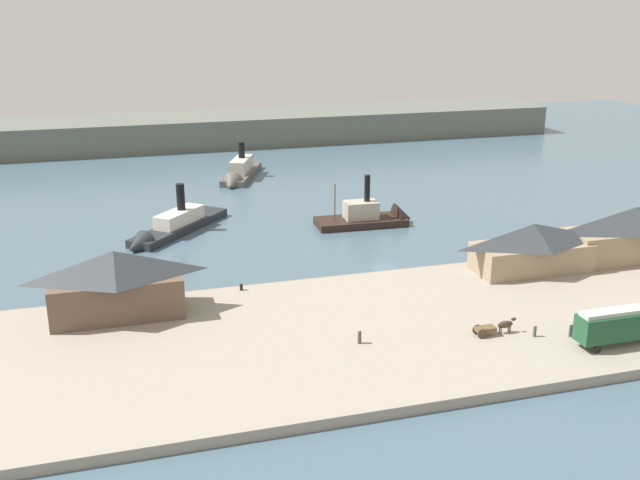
% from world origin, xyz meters
% --- Properties ---
extents(ground_plane, '(320.00, 320.00, 0.00)m').
position_xyz_m(ground_plane, '(0.00, 0.00, 0.00)').
color(ground_plane, '#476070').
extents(quay_promenade, '(110.00, 36.00, 1.20)m').
position_xyz_m(quay_promenade, '(0.00, -22.00, 0.60)').
color(quay_promenade, '#9E9384').
rests_on(quay_promenade, ground).
extents(seawall_edge, '(110.00, 0.80, 1.00)m').
position_xyz_m(seawall_edge, '(0.00, -3.60, 0.50)').
color(seawall_edge, gray).
rests_on(seawall_edge, ground).
extents(ferry_shed_east_terminal, '(16.50, 7.87, 8.59)m').
position_xyz_m(ferry_shed_east_terminal, '(-39.57, -9.38, 5.57)').
color(ferry_shed_east_terminal, brown).
rests_on(ferry_shed_east_terminal, quay_promenade).
extents(ferry_shed_customs_shed, '(17.43, 7.54, 7.16)m').
position_xyz_m(ferry_shed_customs_shed, '(19.40, -9.57, 4.84)').
color(ferry_shed_customs_shed, '#998466').
rests_on(ferry_shed_customs_shed, quay_promenade).
extents(ferry_shed_central_terminal, '(21.92, 7.39, 8.16)m').
position_xyz_m(ferry_shed_central_terminal, '(37.22, -9.11, 5.35)').
color(ferry_shed_central_terminal, '#998466').
rests_on(ferry_shed_central_terminal, quay_promenade).
extents(street_tram, '(10.60, 2.88, 4.45)m').
position_xyz_m(street_tram, '(15.90, -34.08, 3.79)').
color(street_tram, '#1E4C2D').
rests_on(street_tram, quay_promenade).
extents(horse_cart, '(5.41, 1.40, 1.87)m').
position_xyz_m(horse_cart, '(3.35, -27.69, 2.14)').
color(horse_cart, brown).
rests_on(horse_cart, quay_promenade).
extents(pedestrian_walking_west, '(0.43, 0.43, 1.74)m').
position_xyz_m(pedestrian_walking_west, '(-12.84, -25.51, 1.99)').
color(pedestrian_walking_west, '#4C3D33').
rests_on(pedestrian_walking_west, quay_promenade).
extents(pedestrian_walking_east, '(0.42, 0.42, 1.69)m').
position_xyz_m(pedestrian_walking_east, '(11.87, -30.76, 1.97)').
color(pedestrian_walking_east, '#33384C').
rests_on(pedestrian_walking_east, quay_promenade).
extents(pedestrian_near_cart, '(0.38, 0.38, 1.52)m').
position_xyz_m(pedestrian_near_cart, '(7.76, -29.57, 1.89)').
color(pedestrian_near_cart, '#3D4C42').
rests_on(pedestrian_near_cart, quay_promenade).
extents(mooring_post_center_west, '(0.44, 0.44, 0.90)m').
position_xyz_m(mooring_post_center_west, '(-23.11, -5.47, 1.65)').
color(mooring_post_center_west, black).
rests_on(mooring_post_center_west, quay_promenade).
extents(ferry_moored_west, '(20.57, 22.56, 9.96)m').
position_xyz_m(ferry_moored_west, '(-29.96, 26.04, 1.34)').
color(ferry_moored_west, '#23282D').
rests_on(ferry_moored_west, ground).
extents(ferry_mid_harbor, '(18.11, 7.25, 11.61)m').
position_xyz_m(ferry_mid_harbor, '(6.68, 22.44, 1.26)').
color(ferry_mid_harbor, black).
rests_on(ferry_mid_harbor, ground).
extents(ferry_moored_east, '(13.53, 23.29, 9.80)m').
position_xyz_m(ferry_moored_east, '(-10.96, 63.99, 1.46)').
color(ferry_moored_east, '#514C47').
rests_on(ferry_moored_east, ground).
extents(far_headland, '(180.00, 24.00, 8.00)m').
position_xyz_m(far_headland, '(0.00, 110.00, 4.00)').
color(far_headland, '#60665B').
rests_on(far_headland, ground).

